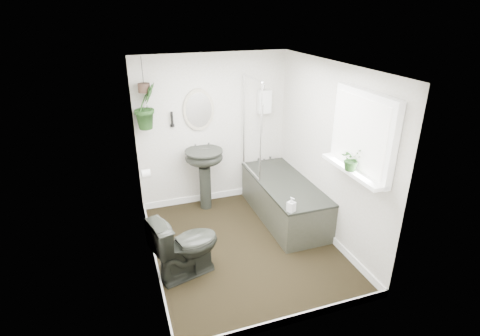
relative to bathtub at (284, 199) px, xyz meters
name	(u,v)px	position (x,y,z in m)	size (l,w,h in m)	color
floor	(244,246)	(-0.80, -0.50, -0.30)	(2.30, 2.80, 0.02)	black
ceiling	(245,65)	(-0.80, -0.50, 2.02)	(2.30, 2.80, 0.02)	white
wall_back	(213,131)	(-0.80, 0.91, 0.86)	(2.30, 0.02, 2.30)	silver
wall_front	(298,225)	(-0.80, -1.91, 0.86)	(2.30, 0.02, 2.30)	silver
wall_left	(145,178)	(-1.96, -0.50, 0.86)	(0.02, 2.80, 2.30)	silver
wall_right	(329,154)	(0.36, -0.50, 0.86)	(0.02, 2.80, 2.30)	silver
skirting	(244,242)	(-0.80, -0.50, -0.24)	(2.30, 2.80, 0.10)	white
bathtub	(284,199)	(0.00, 0.00, 0.00)	(0.72, 1.72, 0.58)	black
bath_screen	(252,127)	(-0.33, 0.49, 0.99)	(0.04, 0.72, 1.40)	silver
shower_box	(264,102)	(0.00, 0.84, 1.26)	(0.20, 0.10, 0.35)	white
oval_mirror	(199,110)	(-1.02, 0.87, 1.21)	(0.46, 0.03, 0.62)	#ADA48C
wall_sconce	(172,119)	(-1.42, 0.86, 1.11)	(0.04, 0.04, 0.22)	black
toilet_roll_holder	(146,174)	(-1.90, 0.20, 0.61)	(0.11, 0.11, 0.11)	white
window_recess	(363,133)	(0.29, -1.20, 1.36)	(0.08, 1.00, 0.90)	white
window_sill	(352,170)	(0.22, -1.20, 0.94)	(0.18, 1.00, 0.04)	white
window_blinds	(359,134)	(0.24, -1.20, 1.36)	(0.01, 0.86, 0.76)	white
toilet	(186,245)	(-1.61, -0.81, 0.10)	(0.44, 0.77, 0.79)	black
pedestal_sink	(205,179)	(-1.02, 0.66, 0.19)	(0.56, 0.48, 0.95)	black
sill_plant	(351,159)	(0.17, -1.22, 1.09)	(0.23, 0.20, 0.26)	black
hanging_plant	(146,106)	(-1.77, 0.75, 1.35)	(0.34, 0.27, 0.62)	black
soap_bottle	(291,204)	(-0.29, -0.79, 0.39)	(0.09, 0.09, 0.19)	black
hanging_pot	(144,88)	(-1.77, 0.75, 1.60)	(0.16, 0.16, 0.12)	#39271E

